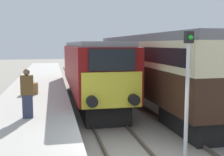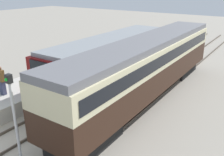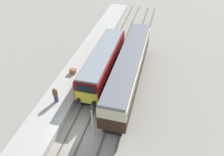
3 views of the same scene
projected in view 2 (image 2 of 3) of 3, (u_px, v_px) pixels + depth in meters
name	position (u px, v px, depth m)	size (l,w,h in m)	color
platform_left	(64.00, 76.00, 19.45)	(3.50, 50.00, 0.89)	#B7B2A8
rails_near_track	(69.00, 106.00, 15.52)	(1.51, 60.00, 0.14)	#4C4238
rails_far_track	(115.00, 122.00, 13.74)	(1.50, 60.00, 0.14)	#4C4238
locomotive	(110.00, 59.00, 18.30)	(2.70, 12.95, 3.68)	black
passenger_carriage	(148.00, 64.00, 15.85)	(2.75, 16.90, 4.07)	black
person_on_platform	(1.00, 81.00, 14.88)	(0.44, 0.26, 1.80)	#2D334C
signal_post	(14.00, 112.00, 10.07)	(0.24, 0.28, 3.96)	silver
luggage_crate	(61.00, 67.00, 19.19)	(0.70, 0.56, 0.60)	olive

